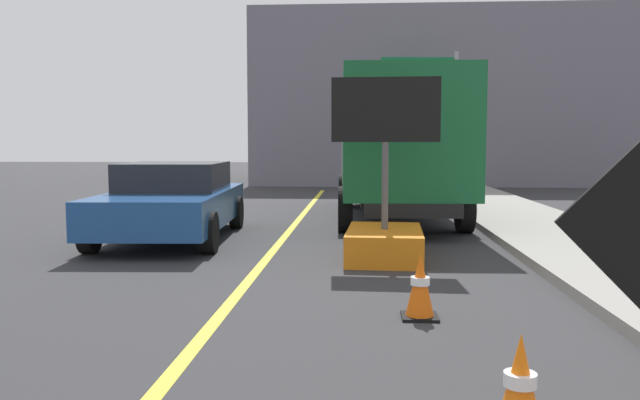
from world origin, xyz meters
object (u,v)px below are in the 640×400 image
object	(u,v)px
arrow_board_trailer	(385,227)
traffic_cone_near_sign	(520,388)
box_truck	(396,144)
highway_guide_sign	(434,96)
traffic_cone_mid_lane	(420,286)
pickup_car	(173,201)

from	to	relation	value
arrow_board_trailer	traffic_cone_near_sign	bearing A→B (deg)	-84.49
box_truck	highway_guide_sign	size ratio (longest dim) A/B	1.55
box_truck	traffic_cone_mid_lane	world-z (taller)	box_truck
box_truck	highway_guide_sign	xyz separation A→B (m)	(1.82, 8.74, 1.69)
arrow_board_trailer	box_truck	distance (m)	5.20
pickup_car	traffic_cone_mid_lane	size ratio (longest dim) A/B	7.15
box_truck	pickup_car	size ratio (longest dim) A/B	1.65
arrow_board_trailer	traffic_cone_near_sign	xyz separation A→B (m)	(0.57, -5.86, -0.17)
arrow_board_trailer	traffic_cone_mid_lane	world-z (taller)	arrow_board_trailer
box_truck	traffic_cone_near_sign	xyz separation A→B (m)	(0.13, -10.89, -1.41)
arrow_board_trailer	highway_guide_sign	bearing A→B (deg)	80.72
traffic_cone_mid_lane	pickup_car	bearing A→B (deg)	128.27
traffic_cone_mid_lane	highway_guide_sign	bearing A→B (deg)	83.24
highway_guide_sign	traffic_cone_near_sign	bearing A→B (deg)	-94.91
box_truck	pickup_car	bearing A→B (deg)	-142.42
box_truck	traffic_cone_near_sign	bearing A→B (deg)	-89.29
pickup_car	traffic_cone_mid_lane	distance (m)	6.46
box_truck	traffic_cone_near_sign	world-z (taller)	box_truck
arrow_board_trailer	highway_guide_sign	distance (m)	14.26
pickup_car	highway_guide_sign	size ratio (longest dim) A/B	0.94
traffic_cone_near_sign	pickup_car	bearing A→B (deg)	119.44
arrow_board_trailer	traffic_cone_near_sign	distance (m)	5.89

